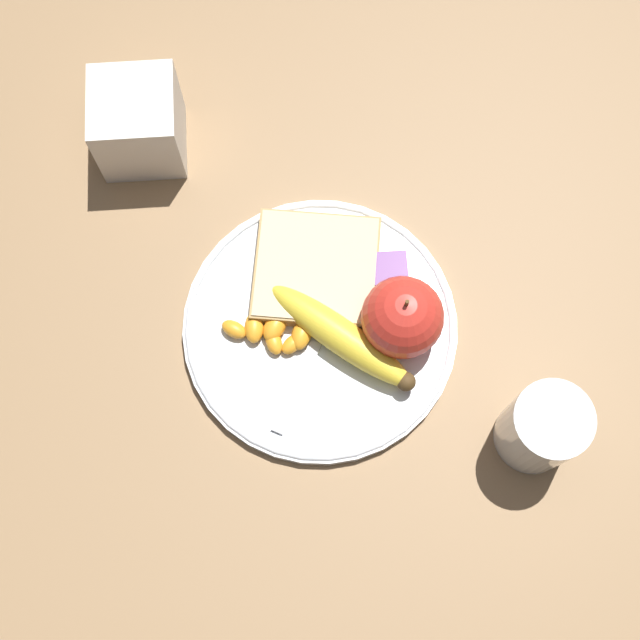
# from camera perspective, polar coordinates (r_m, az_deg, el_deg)

# --- Properties ---
(ground_plane) EXTENTS (3.00, 3.00, 0.00)m
(ground_plane) POSITION_cam_1_polar(r_m,az_deg,el_deg) (0.88, 0.00, -0.61)
(ground_plane) COLOR olive
(plate) EXTENTS (0.27, 0.27, 0.01)m
(plate) POSITION_cam_1_polar(r_m,az_deg,el_deg) (0.87, 0.00, -0.46)
(plate) COLOR silver
(plate) RESTS_ON ground_plane
(juice_glass) EXTENTS (0.07, 0.07, 0.09)m
(juice_glass) POSITION_cam_1_polar(r_m,az_deg,el_deg) (0.84, 13.98, -6.77)
(juice_glass) COLOR silver
(juice_glass) RESTS_ON ground_plane
(apple) EXTENTS (0.08, 0.08, 0.09)m
(apple) POSITION_cam_1_polar(r_m,az_deg,el_deg) (0.84, 5.30, 0.17)
(apple) COLOR red
(apple) RESTS_ON plate
(banana) EXTENTS (0.15, 0.13, 0.03)m
(banana) POSITION_cam_1_polar(r_m,az_deg,el_deg) (0.85, 1.40, -1.08)
(banana) COLOR yellow
(banana) RESTS_ON plate
(bread_slice) EXTENTS (0.14, 0.13, 0.02)m
(bread_slice) POSITION_cam_1_polar(r_m,az_deg,el_deg) (0.88, -0.39, 3.22)
(bread_slice) COLOR #AB8751
(bread_slice) RESTS_ON plate
(fork) EXTENTS (0.09, 0.16, 0.00)m
(fork) POSITION_cam_1_polar(r_m,az_deg,el_deg) (0.86, -0.21, -1.35)
(fork) COLOR #B2B2B7
(fork) RESTS_ON plate
(jam_packet) EXTENTS (0.04, 0.03, 0.02)m
(jam_packet) POSITION_cam_1_polar(r_m,az_deg,el_deg) (0.88, 4.22, 3.11)
(jam_packet) COLOR silver
(jam_packet) RESTS_ON plate
(orange_segment_0) EXTENTS (0.02, 0.03, 0.01)m
(orange_segment_0) POSITION_cam_1_polar(r_m,az_deg,el_deg) (0.86, -2.97, -1.43)
(orange_segment_0) COLOR orange
(orange_segment_0) RESTS_ON plate
(orange_segment_1) EXTENTS (0.02, 0.03, 0.02)m
(orange_segment_1) POSITION_cam_1_polar(r_m,az_deg,el_deg) (0.86, -4.23, -0.79)
(orange_segment_1) COLOR orange
(orange_segment_1) RESTS_ON plate
(orange_segment_2) EXTENTS (0.03, 0.03, 0.02)m
(orange_segment_2) POSITION_cam_1_polar(r_m,az_deg,el_deg) (0.87, -3.79, 1.63)
(orange_segment_2) COLOR orange
(orange_segment_2) RESTS_ON plate
(orange_segment_3) EXTENTS (0.03, 0.03, 0.01)m
(orange_segment_3) POSITION_cam_1_polar(r_m,az_deg,el_deg) (0.86, -1.76, -1.53)
(orange_segment_3) COLOR orange
(orange_segment_3) RESTS_ON plate
(orange_segment_4) EXTENTS (0.03, 0.04, 0.02)m
(orange_segment_4) POSITION_cam_1_polar(r_m,az_deg,el_deg) (0.86, -1.19, -0.93)
(orange_segment_4) COLOR orange
(orange_segment_4) RESTS_ON plate
(orange_segment_5) EXTENTS (0.03, 0.04, 0.02)m
(orange_segment_5) POSITION_cam_1_polar(r_m,az_deg,el_deg) (0.86, -2.89, -0.31)
(orange_segment_5) COLOR orange
(orange_segment_5) RESTS_ON plate
(orange_segment_6) EXTENTS (0.03, 0.03, 0.01)m
(orange_segment_6) POSITION_cam_1_polar(r_m,az_deg,el_deg) (0.87, -5.53, -0.38)
(orange_segment_6) COLOR orange
(orange_segment_6) RESTS_ON plate
(orange_segment_7) EXTENTS (0.04, 0.03, 0.02)m
(orange_segment_7) POSITION_cam_1_polar(r_m,az_deg,el_deg) (0.87, -1.93, 2.07)
(orange_segment_7) COLOR orange
(orange_segment_7) RESTS_ON plate
(condiment_caddy) EXTENTS (0.08, 0.08, 0.09)m
(condiment_caddy) POSITION_cam_1_polar(r_m,az_deg,el_deg) (0.94, -11.54, 12.25)
(condiment_caddy) COLOR silver
(condiment_caddy) RESTS_ON ground_plane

